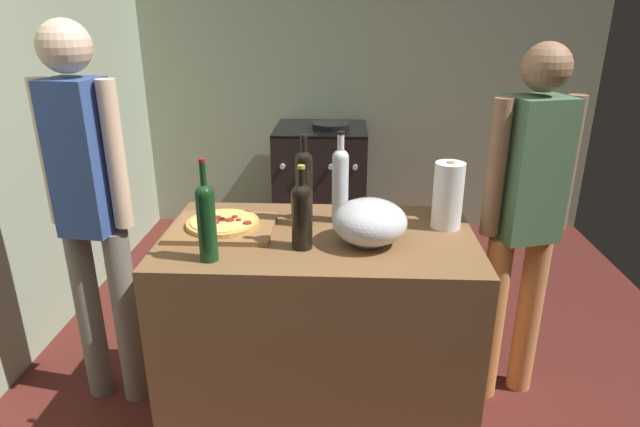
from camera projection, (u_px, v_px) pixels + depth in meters
ground_plane at (345, 322)px, 3.16m from camera, size 3.83×3.70×0.02m
kitchen_wall_rear at (349, 65)px, 4.19m from camera, size 3.83×0.10×2.60m
kitchen_wall_left at (25, 94)px, 2.77m from camera, size 0.10×3.70×2.60m
counter at (319, 333)px, 2.24m from camera, size 1.21×0.70×0.89m
cutting_board at (223, 228)px, 2.13m from camera, size 0.40×0.32×0.02m
pizza at (223, 223)px, 2.12m from camera, size 0.29×0.29×0.03m
mixing_bowl at (370, 222)px, 1.98m from camera, size 0.28×0.28×0.17m
paper_towel_roll at (448, 196)px, 2.11m from camera, size 0.12×0.12×0.27m
wine_bottle_dark at (206, 219)px, 1.82m from camera, size 0.06×0.06×0.36m
wine_bottle_clear at (302, 213)px, 1.93m from camera, size 0.08×0.08×0.31m
wine_bottle_green at (340, 182)px, 2.16m from camera, size 0.07×0.07×0.37m
wine_bottle_amber at (304, 185)px, 2.13m from camera, size 0.07×0.07×0.37m
stove at (321, 184)px, 4.12m from camera, size 0.68×0.64×0.93m
person_in_stripes at (89, 201)px, 2.22m from camera, size 0.37×0.23×1.68m
person_in_red at (526, 209)px, 2.26m from camera, size 0.39×0.26×1.60m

